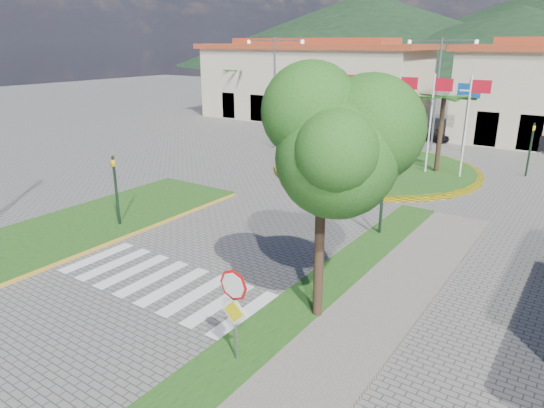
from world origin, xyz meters
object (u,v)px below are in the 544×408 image
Objects in this scene: deciduous_tree at (323,144)px; car_dark_a at (432,134)px; white_van at (354,133)px; roundabout_island at (375,168)px; stop_sign at (234,302)px.

car_dark_a is (-5.63, 28.75, -4.65)m from deciduous_tree.
deciduous_tree is at bearing -157.69° from white_van.
roundabout_island is at bearing 107.91° from deciduous_tree.
white_van is (-11.11, 25.63, -4.62)m from deciduous_tree.
car_dark_a is at bearing 90.64° from roundabout_island.
deciduous_tree is 29.66m from car_dark_a.
deciduous_tree is 2.19× the size of car_dark_a.
white_van is at bearing 139.61° from car_dark_a.
roundabout_island is 20.69m from stop_sign.
white_van is 6.31m from car_dark_a.
roundabout_island reaches higher than stop_sign.
roundabout_island is at bearing -148.08° from white_van.
deciduous_tree reaches higher than white_van.
roundabout_island is at bearing 103.73° from stop_sign.
stop_sign is 30.56m from white_van.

